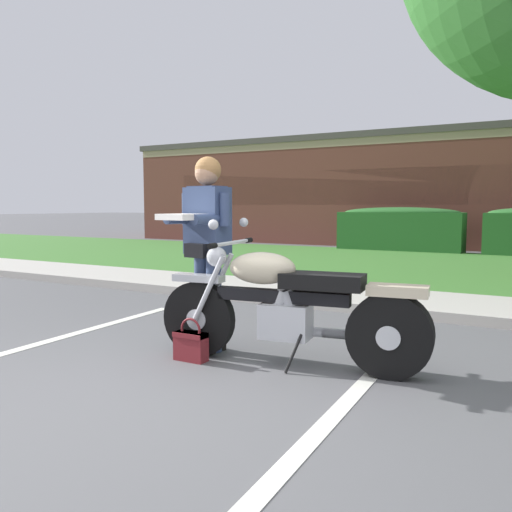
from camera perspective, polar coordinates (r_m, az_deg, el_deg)
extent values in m
plane|color=#565659|center=(3.71, -8.59, -14.84)|extent=(140.00, 140.00, 0.00)
cube|color=#B7B2A8|center=(6.56, 9.81, -5.37)|extent=(60.00, 0.20, 0.12)
cube|color=#B7B2A8|center=(7.36, 12.05, -4.40)|extent=(60.00, 1.50, 0.08)
cube|color=#3D752D|center=(11.44, 18.45, -1.13)|extent=(60.00, 6.97, 0.06)
cube|color=silver|center=(5.22, -24.61, -9.24)|extent=(0.29, 4.40, 0.01)
cube|color=silver|center=(3.39, 8.19, -16.77)|extent=(0.29, 4.40, 0.01)
cylinder|color=black|center=(4.59, -6.15, -6.69)|extent=(0.65, 0.19, 0.64)
cylinder|color=silver|center=(4.59, -6.15, -6.69)|extent=(0.19, 0.14, 0.18)
cylinder|color=black|center=(4.11, 14.19, -8.26)|extent=(0.66, 0.27, 0.64)
cylinder|color=silver|center=(4.11, 14.19, -8.26)|extent=(0.20, 0.22, 0.18)
cube|color=silver|center=(4.53, -6.20, -2.36)|extent=(0.46, 0.20, 0.06)
cube|color=beige|center=(4.04, 15.01, -3.61)|extent=(0.46, 0.26, 0.08)
cylinder|color=silver|center=(4.41, -5.11, -3.50)|extent=(0.31, 0.09, 0.58)
cylinder|color=silver|center=(4.55, -4.20, -3.22)|extent=(0.31, 0.09, 0.58)
sphere|color=silver|center=(4.43, -4.26, -0.08)|extent=(0.17, 0.17, 0.17)
cylinder|color=silver|center=(4.36, -2.61, 1.42)|extent=(0.13, 0.72, 0.03)
cylinder|color=black|center=(4.04, -4.71, 1.09)|extent=(0.06, 0.11, 0.04)
cylinder|color=black|center=(4.69, -0.81, 1.71)|extent=(0.06, 0.11, 0.04)
sphere|color=silver|center=(4.09, -4.61, 3.39)|extent=(0.08, 0.08, 0.08)
sphere|color=silver|center=(4.64, -1.32, 3.64)|extent=(0.08, 0.08, 0.08)
cube|color=black|center=(4.25, 2.81, -4.35)|extent=(1.10, 0.25, 0.10)
ellipsoid|color=beige|center=(4.28, 0.67, -1.30)|extent=(0.60, 0.39, 0.26)
cube|color=black|center=(4.14, 7.16, -2.69)|extent=(0.67, 0.36, 0.12)
cube|color=silver|center=(4.28, 3.18, -7.01)|extent=(0.43, 0.29, 0.28)
cylinder|color=silver|center=(4.26, 2.76, -4.87)|extent=(0.19, 0.14, 0.21)
cylinder|color=silver|center=(4.24, 3.64, -4.93)|extent=(0.19, 0.14, 0.21)
cylinder|color=silver|center=(4.34, 8.46, -8.25)|extent=(0.61, 0.16, 0.08)
cylinder|color=silver|center=(4.30, 11.08, -8.42)|extent=(0.61, 0.16, 0.08)
cylinder|color=black|center=(4.15, 4.05, -10.41)|extent=(0.11, 0.13, 0.30)
cube|color=black|center=(4.74, -4.68, -9.66)|extent=(0.14, 0.25, 0.10)
cube|color=black|center=(4.83, -5.93, -9.38)|extent=(0.14, 0.25, 0.10)
cylinder|color=navy|center=(4.67, -4.55, -5.10)|extent=(0.14, 0.14, 0.86)
cylinder|color=navy|center=(4.76, -5.81, -4.90)|extent=(0.14, 0.14, 0.86)
cube|color=navy|center=(4.64, -5.26, 3.78)|extent=(0.41, 0.27, 0.58)
cube|color=navy|center=(4.64, -5.29, 7.11)|extent=(0.32, 0.24, 0.06)
sphere|color=#A87A5B|center=(4.64, -5.31, 8.84)|extent=(0.21, 0.21, 0.21)
sphere|color=olive|center=(4.66, -5.18, 9.20)|extent=(0.23, 0.23, 0.23)
cube|color=black|center=(4.56, -6.34, 0.59)|extent=(0.23, 0.13, 0.12)
cylinder|color=navy|center=(4.41, -5.13, 3.96)|extent=(0.13, 0.35, 0.09)
cylinder|color=navy|center=(4.63, -8.07, 3.99)|extent=(0.13, 0.35, 0.09)
cylinder|color=navy|center=(4.48, -3.36, 5.01)|extent=(0.10, 0.10, 0.28)
cylinder|color=navy|center=(4.77, -7.39, 5.00)|extent=(0.10, 0.10, 0.28)
cube|color=white|center=(4.42, -7.90, 4.19)|extent=(0.36, 0.36, 0.05)
cube|color=maroon|center=(4.49, -7.02, -9.62)|extent=(0.28, 0.12, 0.24)
cube|color=maroon|center=(4.46, -7.07, -8.40)|extent=(0.28, 0.13, 0.04)
torus|color=maroon|center=(4.45, -7.04, -7.88)|extent=(0.20, 0.02, 0.20)
cube|color=#286028|center=(15.21, 15.20, 2.49)|extent=(3.36, 0.90, 1.10)
ellipsoid|color=#286028|center=(15.20, 15.25, 4.56)|extent=(3.19, 0.84, 0.28)
cube|color=brown|center=(18.80, -2.25, 7.18)|extent=(0.08, 0.04, 1.20)
cube|color=brown|center=(16.89, 10.79, 7.29)|extent=(0.08, 0.04, 1.20)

